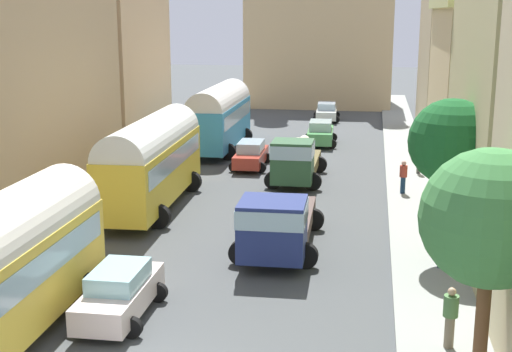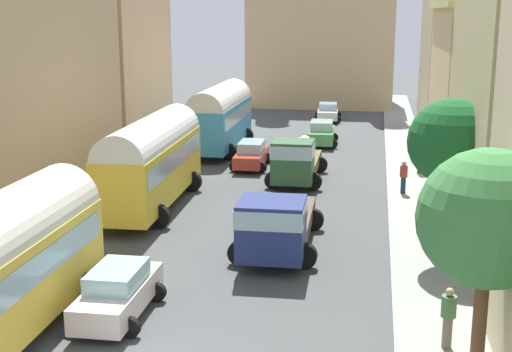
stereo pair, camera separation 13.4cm
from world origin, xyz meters
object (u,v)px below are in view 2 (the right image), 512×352
Objects in this scene: parked_bus_0 at (0,263)px; car_0 at (321,133)px; car_3 at (252,154)px; car_1 at (328,112)px; pedestrian_4 at (404,176)px; cargo_truck_0 at (276,222)px; pedestrian_2 at (448,316)px; pedestrian_1 at (420,148)px; pedestrian_0 at (420,158)px; car_2 at (118,292)px; parked_bus_2 at (220,114)px; cargo_truck_1 at (296,160)px; pedestrian_3 at (441,243)px; parked_bus_1 at (152,158)px.

parked_bus_0 reaches higher than car_0.
car_0 is 0.99× the size of car_3.
car_1 is 2.46× the size of pedestrian_4.
cargo_truck_0 is 8.66m from pedestrian_2.
pedestrian_2 is at bearing -50.72° from cargo_truck_0.
pedestrian_1 is 1.00× the size of pedestrian_2.
pedestrian_1 is (0.21, 3.02, 0.00)m from pedestrian_0.
cargo_truck_0 reaches higher than car_2.
car_1 is 2.39× the size of pedestrian_2.
parked_bus_2 is 13.46m from pedestrian_0.
pedestrian_2 is at bearing -71.22° from cargo_truck_1.
pedestrian_1 is (6.54, -16.25, 0.27)m from car_1.
cargo_truck_0 is 4.23× the size of pedestrian_0.
pedestrian_1 is 1.03× the size of pedestrian_4.
pedestrian_1 is (6.20, -5.35, 0.21)m from car_0.
parked_bus_2 is 2.24× the size of car_0.
car_3 is (0.27, 20.63, -0.00)m from car_2.
pedestrian_2 is at bearing -91.10° from pedestrian_0.
cargo_truck_1 is 3.77× the size of pedestrian_3.
parked_bus_2 reaches higher than parked_bus_0.
parked_bus_1 is 5.72× the size of pedestrian_4.
parked_bus_1 reaches higher than pedestrian_1.
pedestrian_1 is (12.49, -2.33, -1.32)m from parked_bus_2.
pedestrian_4 is (4.99, -12.90, 0.19)m from car_0.
parked_bus_1 is 5.55× the size of pedestrian_2.
car_2 is 2.25× the size of pedestrian_1.
parked_bus_1 reaches higher than car_3.
pedestrian_3 reaches higher than pedestrian_1.
cargo_truck_0 reaches higher than pedestrian_2.
pedestrian_3 is (12.19, -20.05, -1.29)m from parked_bus_2.
cargo_truck_0 is at bearing -71.71° from parked_bus_2.
car_2 is 2.24× the size of pedestrian_3.
pedestrian_0 is at bearing 61.32° from parked_bus_0.
cargo_truck_1 is 1.61× the size of car_0.
car_2 is 9.29m from pedestrian_2.
pedestrian_1 is 7.64m from pedestrian_4.
car_0 reaches higher than car_1.
parked_bus_0 is 22.90m from car_3.
car_1 is at bearing 82.06° from parked_bus_0.
car_2 is at bearing 40.13° from parked_bus_0.
car_3 is 23.10m from pedestrian_2.
car_1 is at bearing 108.19° from pedestrian_0.
parked_bus_0 is 1.28× the size of cargo_truck_1.
pedestrian_4 is (-1.00, -4.53, -0.02)m from pedestrian_0.
parked_bus_0 is at bearing -97.94° from car_1.
pedestrian_4 is at bearing 19.20° from parked_bus_1.
pedestrian_2 reaches higher than car_2.
parked_bus_2 is at bearing 95.88° from car_2.
parked_bus_1 is at bearing 153.12° from pedestrian_3.
pedestrian_2 is (9.26, -0.65, 0.25)m from car_2.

